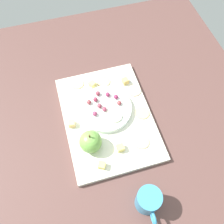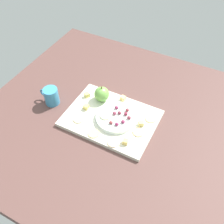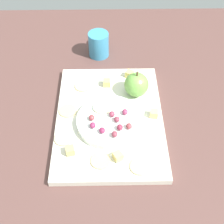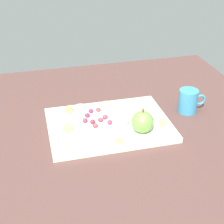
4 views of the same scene
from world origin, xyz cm
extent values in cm
cube|color=brown|center=(0.00, 0.00, 2.36)|extent=(110.42, 107.87, 4.73)
cube|color=silver|center=(1.53, -1.82, 5.60)|extent=(38.38, 28.00, 1.74)
cylinder|color=white|center=(3.93, -1.72, 7.38)|extent=(17.15, 17.15, 1.82)
sphere|color=#70AE48|center=(-7.06, 5.70, 9.84)|extent=(6.76, 6.76, 6.76)
cylinder|color=brown|center=(-7.06, 5.70, 13.82)|extent=(0.50, 0.50, 1.20)
cube|color=#E9D268|center=(-10.45, -2.46, 7.48)|extent=(2.04, 2.04, 2.02)
cube|color=#E8D274|center=(14.66, 0.44, 7.48)|extent=(2.76, 2.76, 2.02)
cube|color=#E6D269|center=(-14.09, 4.24, 7.48)|extent=(2.75, 2.75, 2.02)
cube|color=#E8C466|center=(12.85, -11.31, 7.48)|extent=(2.43, 2.43, 2.02)
cube|color=#F4C677|center=(1.55, 9.90, 7.48)|extent=(2.32, 2.32, 2.02)
cylinder|color=#DDBD87|center=(-10.09, -9.38, 6.67)|extent=(4.69, 4.69, 0.40)
cylinder|color=#DAB68D|center=(8.64, -13.28, 6.67)|extent=(4.69, 4.69, 0.40)
cylinder|color=#E2C085|center=(17.02, 5.01, 6.67)|extent=(4.69, 4.69, 0.40)
cylinder|color=#DFB980|center=(15.32, -4.09, 6.67)|extent=(4.69, 4.69, 0.40)
cylinder|color=#DFC07E|center=(-0.50, -13.03, 6.67)|extent=(4.69, 4.69, 0.40)
ellipsoid|color=#8B2A51|center=(6.47, -6.04, 9.00)|extent=(1.64, 1.48, 1.43)
ellipsoid|color=#913C43|center=(6.90, 2.96, 9.02)|extent=(1.64, 1.48, 1.47)
ellipsoid|color=#933456|center=(2.20, 2.16, 9.02)|extent=(1.64, 1.48, 1.46)
ellipsoid|color=#913B3F|center=(3.94, -6.39, 8.97)|extent=(1.64, 1.48, 1.37)
ellipsoid|color=brown|center=(9.38, -0.69, 9.06)|extent=(1.64, 1.48, 1.54)
ellipsoid|color=#82274A|center=(8.10, -3.71, 8.99)|extent=(1.64, 1.48, 1.40)
ellipsoid|color=#90374D|center=(2.90, -1.22, 9.04)|extent=(1.64, 1.48, 1.51)
ellipsoid|color=maroon|center=(7.27, 0.66, 9.05)|extent=(1.64, 1.48, 1.54)
ellipsoid|color=brown|center=(4.64, 0.09, 9.00)|extent=(1.64, 1.48, 1.42)
cylinder|color=beige|center=(-0.45, -3.68, 8.59)|extent=(4.89, 4.89, 0.60)
cylinder|color=teal|center=(-27.00, -4.97, 8.76)|extent=(6.48, 6.48, 8.06)
torus|color=teal|center=(-31.44, -4.77, 8.76)|extent=(4.03, 0.99, 4.00)
camera|label=1|loc=(-36.03, 7.53, 76.75)|focal=39.58mm
camera|label=2|loc=(35.25, -65.48, 89.47)|focal=41.20mm
camera|label=3|loc=(54.56, -2.05, 68.39)|focal=49.44mm
camera|label=4|loc=(23.28, 88.00, 64.08)|focal=54.91mm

